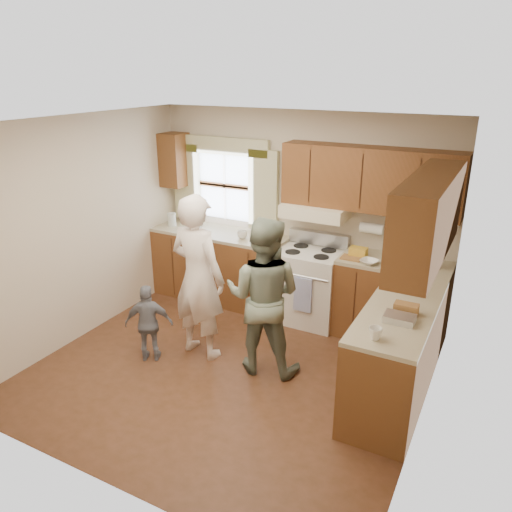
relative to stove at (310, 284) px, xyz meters
The scene contains 6 objects.
room 1.66m from the stove, 101.81° to the right, with size 3.80×3.80×3.80m.
kitchen_fixtures 0.60m from the stove, 48.88° to the right, with size 3.80×2.25×2.15m.
stove is the anchor object (origin of this frame).
woman_left 1.55m from the stove, 120.50° to the right, with size 0.65×0.43×1.79m, color silver.
woman_right 1.28m from the stove, 90.71° to the right, with size 0.80×0.62×1.64m, color #25402C.
child 2.01m from the stove, 124.86° to the right, with size 0.50×0.21×0.86m, color slate.
Camera 1 is at (2.31, -3.81, 2.94)m, focal length 35.00 mm.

